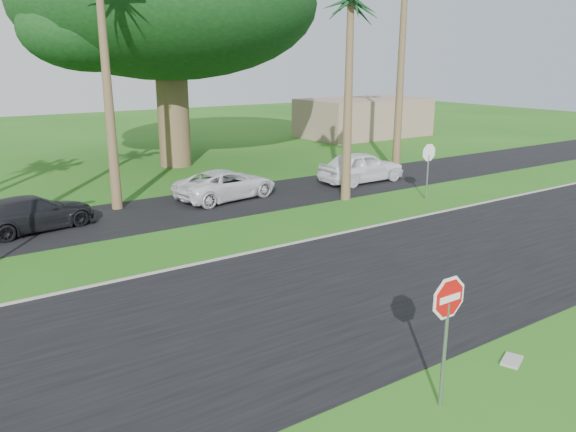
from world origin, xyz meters
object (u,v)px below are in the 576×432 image
(car_dark, at_px, (33,214))
(car_pickup, at_px, (362,167))
(stop_sign_far, at_px, (428,160))
(car_minivan, at_px, (226,185))
(stop_sign_near, at_px, (447,315))

(car_dark, height_order, car_pickup, car_pickup)
(stop_sign_far, bearing_deg, car_pickup, -89.20)
(car_dark, distance_m, car_minivan, 8.08)
(stop_sign_near, relative_size, car_dark, 0.60)
(car_dark, relative_size, car_minivan, 0.93)
(car_dark, xyz_separation_m, car_minivan, (8.07, 0.38, 0.02))
(car_minivan, bearing_deg, stop_sign_far, -133.07)
(car_minivan, distance_m, car_pickup, 7.37)
(stop_sign_far, xyz_separation_m, car_pickup, (-0.06, 4.32, -0.99))
(stop_sign_far, relative_size, car_pickup, 0.57)
(stop_sign_near, relative_size, stop_sign_far, 1.00)
(stop_sign_near, xyz_separation_m, car_pickup, (11.44, 15.32, -0.99))
(car_pickup, bearing_deg, car_minivan, 84.62)
(stop_sign_far, bearing_deg, car_dark, -16.55)
(stop_sign_near, xyz_separation_m, car_minivan, (4.10, 15.98, -1.12))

